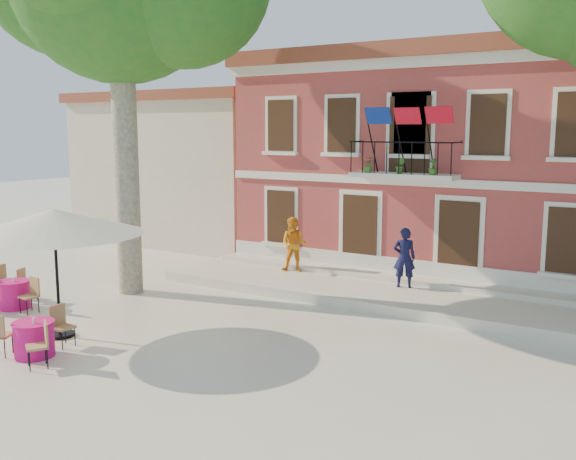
# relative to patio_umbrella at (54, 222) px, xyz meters

# --- Properties ---
(ground) EXTENTS (90.00, 90.00, 0.00)m
(ground) POSITION_rel_patio_umbrella_xyz_m (3.20, 2.89, -2.74)
(ground) COLOR beige
(ground) RESTS_ON ground
(main_building) EXTENTS (13.50, 9.59, 7.50)m
(main_building) POSITION_rel_patio_umbrella_xyz_m (5.21, 12.88, 1.04)
(main_building) COLOR #A73C40
(main_building) RESTS_ON ground
(neighbor_west) EXTENTS (9.40, 9.40, 6.40)m
(neighbor_west) POSITION_rel_patio_umbrella_xyz_m (-6.30, 13.89, 0.47)
(neighbor_west) COLOR beige
(neighbor_west) RESTS_ON ground
(terrace) EXTENTS (14.00, 3.40, 0.30)m
(terrace) POSITION_rel_patio_umbrella_xyz_m (5.20, 7.29, -2.59)
(terrace) COLOR silver
(terrace) RESTS_ON ground
(patio_umbrella) EXTENTS (4.11, 4.11, 3.05)m
(patio_umbrella) POSITION_rel_patio_umbrella_xyz_m (0.00, 0.00, 0.00)
(patio_umbrella) COLOR black
(patio_umbrella) RESTS_ON ground
(pedestrian_navy) EXTENTS (0.76, 0.64, 1.76)m
(pedestrian_navy) POSITION_rel_patio_umbrella_xyz_m (5.59, 7.70, -1.56)
(pedestrian_navy) COLOR #0F1034
(pedestrian_navy) RESTS_ON terrace
(pedestrian_orange) EXTENTS (1.02, 0.89, 1.77)m
(pedestrian_orange) POSITION_rel_patio_umbrella_xyz_m (1.77, 7.81, -1.56)
(pedestrian_orange) COLOR orange
(pedestrian_orange) RESTS_ON terrace
(cafe_table_0) EXTENTS (1.71, 1.86, 0.95)m
(cafe_table_0) POSITION_rel_patio_umbrella_xyz_m (-3.07, 0.95, -2.32)
(cafe_table_0) COLOR #E51566
(cafe_table_0) RESTS_ON ground
(cafe_table_1) EXTENTS (1.87, 1.66, 0.95)m
(cafe_table_1) POSITION_rel_patio_umbrella_xyz_m (0.65, -1.19, -2.32)
(cafe_table_1) COLOR #E51566
(cafe_table_1) RESTS_ON ground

